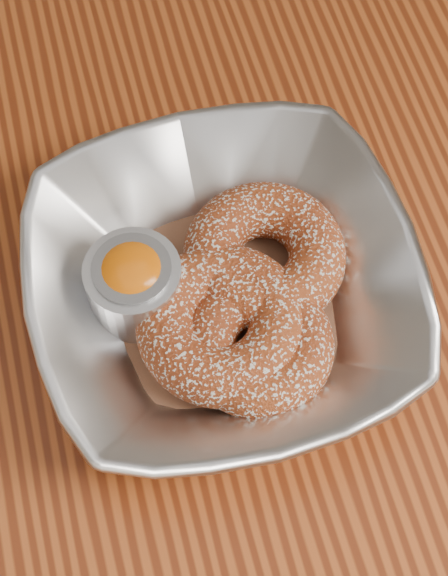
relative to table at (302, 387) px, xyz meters
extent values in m
plane|color=#565659|center=(0.00, 0.00, -0.65)|extent=(4.00, 4.00, 0.00)
cube|color=brown|center=(0.00, 0.00, 0.08)|extent=(1.20, 0.80, 0.04)
imported|color=silver|center=(-0.05, 0.03, 0.13)|extent=(0.23, 0.23, 0.06)
cube|color=brown|center=(-0.05, 0.03, 0.11)|extent=(0.20, 0.20, 0.00)
torus|color=maroon|center=(-0.02, 0.04, 0.13)|extent=(0.10, 0.10, 0.03)
torus|color=maroon|center=(-0.06, 0.01, 0.13)|extent=(0.14, 0.14, 0.04)
torus|color=maroon|center=(-0.04, -0.01, 0.12)|extent=(0.12, 0.12, 0.03)
cylinder|color=silver|center=(-0.10, 0.04, 0.13)|extent=(0.06, 0.06, 0.04)
cylinder|color=gray|center=(-0.10, 0.04, 0.13)|extent=(0.05, 0.05, 0.04)
ellipsoid|color=orange|center=(-0.10, 0.04, 0.14)|extent=(0.04, 0.04, 0.03)
camera|label=1|loc=(-0.11, -0.20, 0.59)|focal=55.00mm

